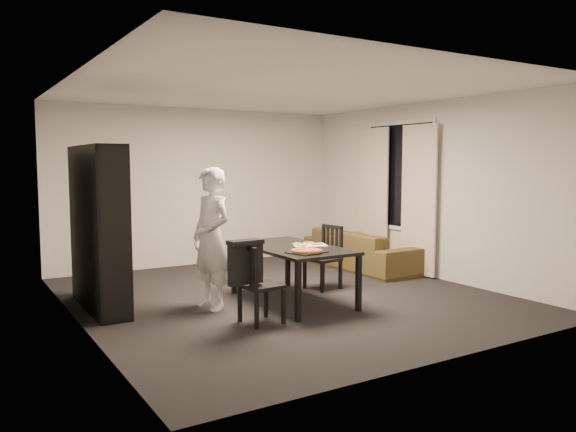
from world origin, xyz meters
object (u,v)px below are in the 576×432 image
dining_table (292,251)px  baking_tray (307,252)px  chair_left (255,279)px  chair_right (327,252)px  sofa (361,249)px  pepperoni_pizza (307,251)px  bookshelf (98,228)px  person (211,239)px

dining_table → baking_tray: baking_tray is taller
chair_left → chair_right: size_ratio=0.98×
baking_tray → sofa: baking_tray is taller
chair_left → sofa: chair_left is taller
pepperoni_pizza → sofa: pepperoni_pizza is taller
dining_table → baking_tray: size_ratio=4.12×
chair_left → pepperoni_pizza: (0.72, 0.10, 0.23)m
chair_left → baking_tray: bearing=-85.5°
dining_table → sofa: bearing=31.1°
chair_right → baking_tray: (-0.93, -0.90, 0.20)m
pepperoni_pizza → bookshelf: bearing=144.2°
baking_tray → sofa: (2.23, 1.78, -0.38)m
dining_table → bookshelf: bearing=156.8°
sofa → person: bearing=108.9°
bookshelf → sofa: 4.26m
chair_left → person: size_ratio=0.51×
person → chair_right: bearing=85.1°
dining_table → chair_right: (0.80, 0.40, -0.14)m
bookshelf → sofa: bookshelf is taller
bookshelf → chair_right: (2.90, -0.50, -0.46)m
dining_table → person: person is taller
chair_left → pepperoni_pizza: bearing=-86.3°
chair_right → baking_tray: bearing=-54.4°
bookshelf → chair_left: (1.24, -1.51, -0.47)m
person → sofa: (3.08, 1.05, -0.52)m
bookshelf → dining_table: 2.30m
pepperoni_pizza → baking_tray: bearing=47.4°
dining_table → chair_left: 1.06m
pepperoni_pizza → chair_right: bearing=44.4°
dining_table → person: size_ratio=1.00×
person → baking_tray: (0.85, -0.72, -0.13)m
chair_left → sofa: size_ratio=0.40×
bookshelf → baking_tray: (1.97, -1.40, -0.26)m
chair_left → pepperoni_pizza: chair_left is taller
chair_right → sofa: chair_right is taller
person → chair_left: bearing=-2.3°
pepperoni_pizza → sofa: (2.24, 1.79, -0.40)m
baking_tray → sofa: size_ratio=0.19×
dining_table → chair_right: size_ratio=1.92×
chair_right → dining_table: bearing=-72.5°
chair_right → person: person is taller
pepperoni_pizza → dining_table: bearing=75.6°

